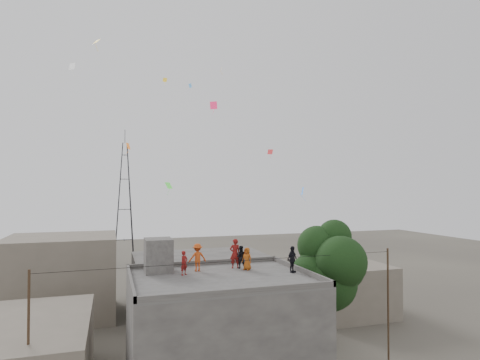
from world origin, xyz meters
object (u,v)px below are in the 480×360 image
Objects in this scene: tree at (330,267)px; person_dark_adult at (292,259)px; person_red_adult at (235,253)px; transmission_tower at (124,203)px; stair_head_box at (158,255)px.

tree is 3.14m from person_dark_adult.
tree reaches higher than person_red_adult.
transmission_tower reaches higher than person_red_adult.
transmission_tower is at bearing 106.09° from tree.
transmission_tower is at bearing 68.36° from person_dark_adult.
stair_head_box is 1.27× the size of person_dark_adult.
tree is at bearing -73.91° from transmission_tower.
stair_head_box is 0.22× the size of tree.
person_dark_adult is at bearing -78.16° from transmission_tower.
transmission_tower reaches higher than tree.
transmission_tower is 38.23m from person_red_adult.
person_dark_adult is at bearing 144.56° from person_red_adult.
tree reaches higher than person_dark_adult.
transmission_tower is (-0.80, 37.40, 1.97)m from stair_head_box.
transmission_tower reaches higher than stair_head_box.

